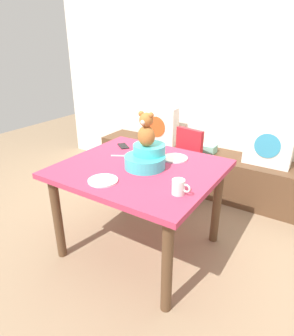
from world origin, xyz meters
name	(u,v)px	position (x,y,z in m)	size (l,w,h in m)	color
ground_plane	(141,247)	(0.00, 0.00, 0.00)	(8.00, 8.00, 0.00)	#8C7256
back_wall	(219,71)	(0.00, 1.53, 1.30)	(4.40, 0.10, 2.60)	silver
window_bench	(202,170)	(0.00, 1.26, 0.23)	(2.60, 0.44, 0.46)	brown
pillow_floral_left	(159,125)	(-0.56, 1.24, 0.68)	(0.44, 0.15, 0.44)	white
pillow_floral_right	(269,144)	(0.67, 1.24, 0.68)	(0.44, 0.15, 0.44)	white
book_stack	(207,148)	(0.04, 1.26, 0.50)	(0.20, 0.14, 0.09)	#77B6A3
dining_table	(140,179)	(0.00, 0.00, 0.64)	(1.14, 1.02, 0.74)	#B73351
highchair	(181,158)	(-0.06, 0.83, 0.52)	(0.38, 0.49, 0.79)	red
infant_seat_teal	(146,158)	(0.04, 0.03, 0.81)	(0.30, 0.33, 0.16)	#3BBCBE
teddy_bear	(146,130)	(0.04, 0.03, 1.02)	(0.13, 0.12, 0.25)	#A5622C
ketchup_bottle	(147,141)	(-0.13, 0.30, 0.83)	(0.07, 0.07, 0.18)	red
coffee_mug	(179,187)	(0.43, -0.22, 0.79)	(0.12, 0.08, 0.09)	silver
dinner_plate_near	(103,180)	(-0.07, -0.34, 0.75)	(0.20, 0.20, 0.01)	white
dinner_plate_far	(175,158)	(0.15, 0.28, 0.75)	(0.20, 0.20, 0.01)	white
cell_phone	(123,146)	(-0.37, 0.29, 0.74)	(0.07, 0.14, 0.01)	black
table_fork	(122,156)	(-0.24, 0.09, 0.74)	(0.02, 0.17, 0.01)	silver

